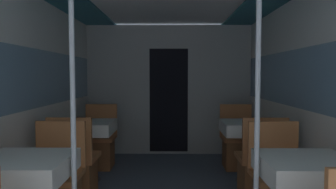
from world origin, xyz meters
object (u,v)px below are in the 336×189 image
at_px(chair_left_far_1, 99,148).
at_px(dining_table_right_1, 248,130).
at_px(chair_right_near_1, 260,172).
at_px(chair_right_far_1, 238,148).
at_px(chair_left_near_1, 75,172).
at_px(dining_table_left_1, 88,130).
at_px(support_pole_right_0, 257,111).
at_px(support_pole_left_0, 73,111).
at_px(dining_table_right_0, 307,173).
at_px(dining_table_left_0, 24,172).

relative_size(chair_left_far_1, dining_table_right_1, 1.20).
height_order(chair_right_near_1, chair_right_far_1, same).
bearing_deg(chair_left_near_1, dining_table_left_1, 90.00).
xyz_separation_m(chair_left_near_1, chair_right_near_1, (1.99, 0.00, 0.00)).
xyz_separation_m(chair_left_near_1, chair_left_far_1, (0.00, 1.16, 0.00)).
distance_m(support_pole_right_0, dining_table_right_1, 1.88).
xyz_separation_m(support_pole_left_0, chair_left_near_1, (-0.35, 1.21, -0.80)).
distance_m(support_pole_right_0, chair_right_far_1, 2.53).
bearing_deg(chair_right_far_1, chair_left_near_1, 30.19).
distance_m(chair_left_far_1, dining_table_right_0, 3.12).
distance_m(chair_left_far_1, chair_right_near_1, 2.31).
height_order(chair_left_far_1, dining_table_right_0, chair_left_far_1).
distance_m(dining_table_left_1, chair_left_near_1, 0.68).
bearing_deg(support_pole_left_0, support_pole_right_0, 0.00).
bearing_deg(chair_left_far_1, chair_left_near_1, 90.00).
bearing_deg(chair_right_near_1, dining_table_left_0, -148.76).
relative_size(dining_table_left_0, chair_left_far_1, 0.83).
distance_m(chair_left_near_1, dining_table_right_1, 2.11).
height_order(chair_left_near_1, chair_left_far_1, same).
height_order(dining_table_left_0, dining_table_left_1, same).
height_order(dining_table_right_0, dining_table_right_1, same).
xyz_separation_m(support_pole_right_0, chair_right_near_1, (0.35, 1.21, -0.80)).
height_order(dining_table_left_0, chair_right_near_1, chair_right_near_1).
bearing_deg(chair_right_far_1, support_pole_right_0, 81.51).
distance_m(chair_left_far_1, chair_right_far_1, 1.99).
bearing_deg(support_pole_right_0, chair_right_near_1, 73.70).
relative_size(chair_left_near_1, dining_table_right_0, 1.20).
distance_m(support_pole_left_0, support_pole_right_0, 1.29).
height_order(dining_table_left_1, support_pole_right_0, support_pole_right_0).
bearing_deg(dining_table_left_1, support_pole_left_0, -78.82).
height_order(dining_table_left_1, chair_right_near_1, chair_right_near_1).
bearing_deg(dining_table_left_1, support_pole_right_0, -47.49).
bearing_deg(dining_table_right_1, chair_left_far_1, 163.78).
distance_m(support_pole_left_0, dining_table_left_1, 1.88).
height_order(chair_left_far_1, dining_table_right_1, chair_left_far_1).
bearing_deg(chair_left_far_1, chair_right_near_1, 149.81).
xyz_separation_m(support_pole_left_0, chair_right_near_1, (1.64, 1.21, -0.80)).
distance_m(chair_left_near_1, chair_right_near_1, 1.99).
height_order(support_pole_left_0, chair_left_near_1, support_pole_left_0).
relative_size(support_pole_left_0, chair_left_far_1, 2.40).
relative_size(dining_table_left_1, chair_left_near_1, 0.83).
height_order(dining_table_left_0, chair_right_far_1, chair_right_far_1).
height_order(chair_left_near_1, dining_table_right_1, chair_left_near_1).
relative_size(chair_left_near_1, support_pole_right_0, 0.42).
relative_size(dining_table_right_0, dining_table_right_1, 1.00).
relative_size(dining_table_left_1, chair_right_near_1, 0.83).
bearing_deg(chair_right_far_1, chair_right_near_1, 90.00).
relative_size(chair_left_far_1, support_pole_right_0, 0.42).
distance_m(dining_table_left_1, chair_right_near_1, 2.11).
bearing_deg(dining_table_left_1, chair_left_far_1, 90.00).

